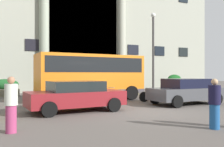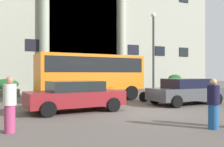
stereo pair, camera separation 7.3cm
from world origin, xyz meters
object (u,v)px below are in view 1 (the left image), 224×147
at_px(hedge_planter_far_west, 91,86).
at_px(hedge_planter_entrance_right, 174,83).
at_px(motorcycle_near_kerb, 154,94).
at_px(lamppost_plaza_centre, 153,46).
at_px(scooter_by_planter, 47,98).
at_px(orange_minibus, 91,73).
at_px(parked_compact_extra, 76,96).
at_px(pedestrian_woman_with_bag, 215,104).
at_px(hedge_planter_west, 5,88).
at_px(bus_stop_sign, 138,74).
at_px(pedestrian_woman_dark_dress, 11,105).
at_px(motorcycle_far_end, 103,95).
at_px(parked_sedan_second, 186,91).

distance_m(hedge_planter_far_west, hedge_planter_entrance_right, 9.26).
bearing_deg(motorcycle_near_kerb, lamppost_plaza_centre, 57.52).
height_order(scooter_by_planter, lamppost_plaza_centre, lamppost_plaza_centre).
distance_m(orange_minibus, lamppost_plaza_centre, 7.67).
distance_m(parked_compact_extra, pedestrian_woman_with_bag, 5.90).
relative_size(hedge_planter_west, parked_compact_extra, 0.44).
xyz_separation_m(bus_stop_sign, pedestrian_woman_with_bag, (-4.21, -11.46, -0.91)).
bearing_deg(motorcycle_near_kerb, orange_minibus, 145.06).
bearing_deg(orange_minibus, hedge_planter_far_west, 67.52).
distance_m(pedestrian_woman_with_bag, pedestrian_woman_dark_dress, 6.01).
bearing_deg(bus_stop_sign, pedestrian_woman_with_bag, -110.19).
xyz_separation_m(orange_minibus, parked_compact_extra, (-2.25, -4.15, -0.99)).
distance_m(hedge_planter_entrance_right, motorcycle_far_end, 13.18).
distance_m(orange_minibus, scooter_by_planter, 4.06).
distance_m(parked_sedan_second, scooter_by_planter, 7.43).
relative_size(hedge_planter_far_west, motorcycle_far_end, 0.89).
bearing_deg(bus_stop_sign, motorcycle_near_kerb, -109.69).
height_order(parked_compact_extra, pedestrian_woman_with_bag, pedestrian_woman_with_bag).
relative_size(hedge_planter_far_west, parked_sedan_second, 0.41).
height_order(hedge_planter_west, motorcycle_near_kerb, hedge_planter_west).
bearing_deg(bus_stop_sign, pedestrian_woman_dark_dress, -136.42).
relative_size(parked_compact_extra, scooter_by_planter, 2.21).
xyz_separation_m(scooter_by_planter, motorcycle_near_kerb, (6.33, -0.16, 0.00)).
relative_size(parked_compact_extra, motorcycle_far_end, 2.24).
relative_size(orange_minibus, motorcycle_near_kerb, 3.31).
height_order(hedge_planter_west, pedestrian_woman_dark_dress, pedestrian_woman_dark_dress).
xyz_separation_m(parked_compact_extra, pedestrian_woman_with_bag, (2.81, -5.19, 0.06)).
bearing_deg(parked_sedan_second, bus_stop_sign, 81.44).
bearing_deg(hedge_planter_west, motorcycle_near_kerb, -41.52).
bearing_deg(pedestrian_woman_with_bag, motorcycle_near_kerb, -154.67).
bearing_deg(motorcycle_near_kerb, motorcycle_far_end, 176.73).
bearing_deg(motorcycle_far_end, lamppost_plaza_centre, 22.58).
height_order(hedge_planter_far_west, pedestrian_woman_dark_dress, pedestrian_woman_dark_dress).
height_order(hedge_planter_entrance_right, parked_sedan_second, hedge_planter_entrance_right).
xyz_separation_m(hedge_planter_entrance_right, parked_sedan_second, (-6.97, -9.46, -0.04)).
relative_size(hedge_planter_west, parked_sedan_second, 0.46).
relative_size(hedge_planter_west, hedge_planter_far_west, 1.11).
bearing_deg(pedestrian_woman_dark_dress, motorcycle_near_kerb, -92.49).
bearing_deg(hedge_planter_far_west, hedge_planter_entrance_right, 3.40).
height_order(motorcycle_near_kerb, lamppost_plaza_centre, lamppost_plaza_centre).
xyz_separation_m(hedge_planter_west, parked_sedan_second, (8.85, -9.02, 0.10)).
bearing_deg(orange_minibus, hedge_planter_west, 133.27).
height_order(scooter_by_planter, pedestrian_woman_dark_dress, pedestrian_woman_dark_dress).
bearing_deg(motorcycle_near_kerb, hedge_planter_west, 140.38).
distance_m(bus_stop_sign, motorcycle_near_kerb, 4.93).
bearing_deg(motorcycle_far_end, hedge_planter_entrance_right, 20.14).
distance_m(orange_minibus, hedge_planter_entrance_right, 12.14).
xyz_separation_m(scooter_by_planter, pedestrian_woman_with_bag, (3.72, -7.13, 0.31)).
bearing_deg(bus_stop_sign, lamppost_plaza_centre, 20.07).
relative_size(motorcycle_far_end, pedestrian_woman_dark_dress, 1.20).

